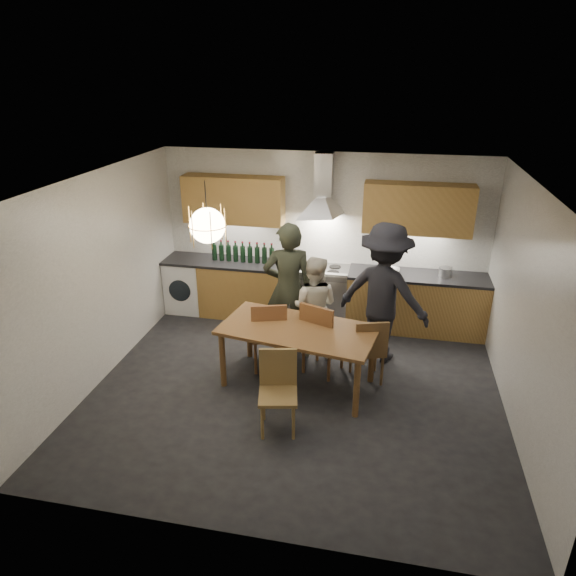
% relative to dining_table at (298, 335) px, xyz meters
% --- Properties ---
extents(ground, '(5.00, 5.00, 0.00)m').
position_rel_dining_table_xyz_m(ground, '(0.00, -0.13, -0.70)').
color(ground, black).
rests_on(ground, ground).
extents(room_shell, '(5.02, 4.52, 2.61)m').
position_rel_dining_table_xyz_m(room_shell, '(0.00, -0.13, 1.01)').
color(room_shell, white).
rests_on(room_shell, ground).
extents(counter_run, '(5.00, 0.62, 0.90)m').
position_rel_dining_table_xyz_m(counter_run, '(0.03, 1.82, -0.25)').
color(counter_run, '#BA8C47').
rests_on(counter_run, ground).
extents(range_stove, '(0.90, 0.60, 0.92)m').
position_rel_dining_table_xyz_m(range_stove, '(0.00, 1.81, -0.26)').
color(range_stove, silver).
rests_on(range_stove, ground).
extents(wall_fixtures, '(4.30, 0.54, 1.10)m').
position_rel_dining_table_xyz_m(wall_fixtures, '(0.00, 1.93, 1.17)').
color(wall_fixtures, tan).
rests_on(wall_fixtures, ground).
extents(pendant_lamp, '(0.43, 0.43, 0.70)m').
position_rel_dining_table_xyz_m(pendant_lamp, '(-1.00, -0.23, 1.40)').
color(pendant_lamp, black).
rests_on(pendant_lamp, ground).
extents(dining_table, '(2.01, 1.25, 0.79)m').
position_rel_dining_table_xyz_m(dining_table, '(0.00, 0.00, 0.00)').
color(dining_table, brown).
rests_on(dining_table, ground).
extents(chair_back_left, '(0.56, 0.56, 1.00)m').
position_rel_dining_table_xyz_m(chair_back_left, '(-0.43, 0.24, -0.13)').
color(chair_back_left, brown).
rests_on(chair_back_left, ground).
extents(chair_back_mid, '(0.60, 0.60, 1.02)m').
position_rel_dining_table_xyz_m(chair_back_mid, '(0.24, 0.28, -0.11)').
color(chair_back_mid, brown).
rests_on(chair_back_mid, ground).
extents(chair_back_right, '(0.51, 0.51, 0.90)m').
position_rel_dining_table_xyz_m(chair_back_right, '(0.87, 0.20, -0.18)').
color(chair_back_right, brown).
rests_on(chair_back_right, ground).
extents(chair_front, '(0.49, 0.49, 0.92)m').
position_rel_dining_table_xyz_m(chair_front, '(-0.06, -0.85, -0.18)').
color(chair_front, brown).
rests_on(chair_front, ground).
extents(person_left, '(0.77, 0.60, 1.87)m').
position_rel_dining_table_xyz_m(person_left, '(-0.30, 0.85, 0.23)').
color(person_left, black).
rests_on(person_left, ground).
extents(person_mid, '(0.73, 0.58, 1.43)m').
position_rel_dining_table_xyz_m(person_mid, '(0.06, 0.82, 0.02)').
color(person_mid, beige).
rests_on(person_mid, ground).
extents(person_right, '(1.41, 1.09, 1.93)m').
position_rel_dining_table_xyz_m(person_right, '(0.99, 0.87, 0.26)').
color(person_right, black).
rests_on(person_right, ground).
extents(mixing_bowl, '(0.31, 0.31, 0.07)m').
position_rel_dining_table_xyz_m(mixing_bowl, '(1.06, 1.80, 0.23)').
color(mixing_bowl, '#BBBCBF').
rests_on(mixing_bowl, counter_run).
extents(stock_pot, '(0.21, 0.21, 0.13)m').
position_rel_dining_table_xyz_m(stock_pot, '(1.85, 1.83, 0.26)').
color(stock_pot, '#B0B1B4').
rests_on(stock_pot, counter_run).
extents(wine_bottles, '(1.01, 0.08, 0.33)m').
position_rel_dining_table_xyz_m(wine_bottles, '(-1.22, 1.84, 0.36)').
color(wine_bottles, black).
rests_on(wine_bottles, counter_run).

